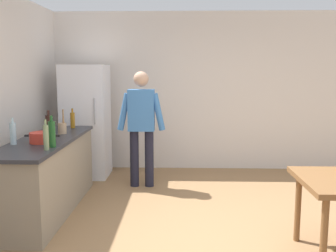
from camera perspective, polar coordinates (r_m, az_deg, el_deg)
The scene contains 12 objects.
ground_plane at distance 4.08m, azimuth 7.44°, elevation -16.66°, with size 14.00×14.00×0.00m, color #936D47.
wall_back at distance 6.70m, azimuth 5.13°, elevation 5.14°, with size 6.40×0.12×2.70m, color silver.
kitchen_counter at distance 4.92m, azimuth -17.50°, elevation -6.97°, with size 0.64×2.20×0.90m.
refrigerator at distance 6.31m, azimuth -12.07°, elevation 0.69°, with size 0.70×0.67×1.80m.
person at distance 5.60m, azimuth -3.97°, elevation 0.72°, with size 0.70×0.22×1.70m.
cooking_pot at distance 4.57m, azimuth -18.20°, elevation -1.63°, with size 0.40×0.28×0.12m.
utensil_jar at distance 5.13m, azimuth -15.45°, elevation -0.26°, with size 0.11×0.11×0.32m.
bottle_wine_dark at distance 4.84m, azimuth -17.29°, elevation -0.04°, with size 0.08×0.08×0.34m.
bottle_vinegar_tall at distance 4.12m, azimuth -17.69°, elevation -1.59°, with size 0.06×0.06×0.32m.
bottle_wine_green at distance 4.26m, azimuth -16.88°, elevation -1.10°, with size 0.08×0.08×0.34m.
bottle_oil_amber at distance 5.60m, azimuth -14.00°, elevation 0.88°, with size 0.06×0.06×0.28m.
bottle_water_clear at distance 4.57m, azimuth -22.05°, elevation -1.00°, with size 0.07×0.07×0.30m.
Camera 1 is at (-0.39, -3.68, 1.72)m, focal length 40.99 mm.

